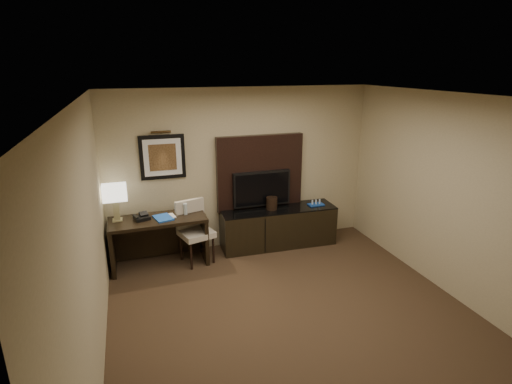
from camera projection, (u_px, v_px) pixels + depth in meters
name	position (u px, v px, depth m)	size (l,w,h in m)	color
floor	(299.00, 324.00, 4.89)	(4.50, 5.00, 0.01)	#372619
ceiling	(308.00, 99.00, 4.07)	(4.50, 5.00, 0.01)	silver
wall_back	(242.00, 169.00, 6.74)	(4.50, 0.01, 2.70)	tan
wall_front	(491.00, 382.00, 2.21)	(4.50, 0.01, 2.70)	tan
wall_left	(88.00, 249.00, 3.82)	(0.01, 5.00, 2.70)	tan
wall_right	(463.00, 201.00, 5.14)	(0.01, 5.00, 2.70)	tan
desk	(160.00, 241.00, 6.24)	(1.46, 0.63, 0.78)	black
credenza	(278.00, 227.00, 6.94)	(1.98, 0.55, 0.68)	black
tv_wall_panel	(260.00, 173.00, 6.80)	(1.50, 0.12, 1.30)	black
tv	(262.00, 189.00, 6.79)	(1.00, 0.08, 0.60)	black
artwork	(163.00, 157.00, 6.25)	(0.70, 0.04, 0.70)	black
picture_light	(161.00, 132.00, 6.10)	(0.04, 0.04, 0.30)	#3E2B14
desk_chair	(196.00, 233.00, 6.30)	(0.48, 0.55, 1.00)	beige
table_lamp	(116.00, 204.00, 5.95)	(0.32, 0.19, 0.53)	tan
desk_phone	(142.00, 216.00, 6.05)	(0.21, 0.19, 0.11)	black
blue_folder	(163.00, 218.00, 6.11)	(0.24, 0.33, 0.02)	blue
book	(164.00, 211.00, 6.10)	(0.16, 0.02, 0.22)	#BFB596
water_bottle	(185.00, 209.00, 6.26)	(0.06, 0.06, 0.18)	silver
ice_bucket	(272.00, 203.00, 6.76)	(0.19, 0.19, 0.21)	black
minibar_tray	(316.00, 202.00, 6.98)	(0.27, 0.16, 0.10)	#1949A7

